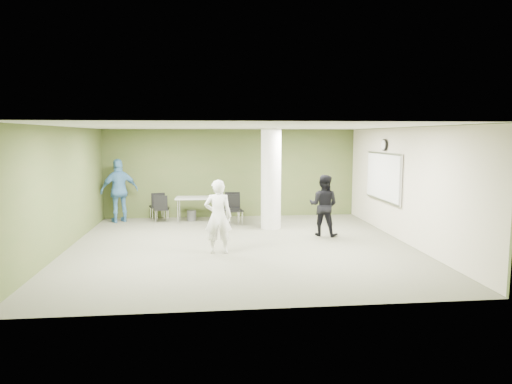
{
  "coord_description": "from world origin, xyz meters",
  "views": [
    {
      "loc": [
        -0.76,
        -10.54,
        2.59
      ],
      "look_at": [
        0.47,
        1.0,
        1.16
      ],
      "focal_mm": 32.0,
      "sensor_mm": 36.0,
      "label": 1
    }
  ],
  "objects": [
    {
      "name": "chair_table_right",
      "position": [
        -0.0,
        2.65,
        0.51
      ],
      "size": [
        0.51,
        0.51,
        0.88
      ],
      "rotation": [
        0.0,
        0.0,
        0.17
      ],
      "color": "black",
      "rests_on": "floor"
    },
    {
      "name": "wall_right_cream",
      "position": [
        4.0,
        0.0,
        1.4
      ],
      "size": [
        0.02,
        8.0,
        2.8
      ],
      "primitive_type": "cube",
      "color": "beige",
      "rests_on": "floor"
    },
    {
      "name": "man_black",
      "position": [
        2.23,
        0.9,
        0.8
      ],
      "size": [
        0.97,
        0.9,
        1.59
      ],
      "primitive_type": "imported",
      "rotation": [
        0.0,
        0.0,
        2.65
      ],
      "color": "black",
      "rests_on": "floor"
    },
    {
      "name": "wall_clock",
      "position": [
        3.92,
        1.2,
        2.35
      ],
      "size": [
        0.06,
        0.32,
        0.32
      ],
      "color": "black",
      "rests_on": "wall_right_cream"
    },
    {
      "name": "column",
      "position": [
        1.0,
        2.0,
        1.4
      ],
      "size": [
        0.56,
        0.56,
        2.8
      ],
      "primitive_type": "cylinder",
      "color": "silver",
      "rests_on": "floor"
    },
    {
      "name": "chair_back_right",
      "position": [
        -2.15,
        3.16,
        0.48
      ],
      "size": [
        0.43,
        0.43,
        0.83
      ],
      "rotation": [
        0.0,
        0.0,
        3.11
      ],
      "color": "black",
      "rests_on": "floor"
    },
    {
      "name": "man_blue",
      "position": [
        -3.4,
        3.4,
        0.96
      ],
      "size": [
        1.21,
        0.91,
        1.91
      ],
      "primitive_type": "imported",
      "rotation": [
        0.0,
        0.0,
        3.6
      ],
      "color": "teal",
      "rests_on": "floor"
    },
    {
      "name": "woman_white",
      "position": [
        -0.54,
        -0.63,
        0.82
      ],
      "size": [
        0.63,
        0.44,
        1.65
      ],
      "primitive_type": "imported",
      "rotation": [
        0.0,
        0.0,
        3.06
      ],
      "color": "white",
      "rests_on": "floor"
    },
    {
      "name": "wall_back",
      "position": [
        0.0,
        4.0,
        1.4
      ],
      "size": [
        8.0,
        2.8,
        0.02
      ],
      "primitive_type": "cube",
      "rotation": [
        1.57,
        0.0,
        0.0
      ],
      "color": "#445628",
      "rests_on": "floor"
    },
    {
      "name": "chair_table_left",
      "position": [
        -0.05,
        2.75,
        0.55
      ],
      "size": [
        0.52,
        0.52,
        0.94
      ],
      "rotation": [
        0.0,
        0.0,
        -0.13
      ],
      "color": "black",
      "rests_on": "floor"
    },
    {
      "name": "whiteboard",
      "position": [
        3.92,
        1.2,
        1.5
      ],
      "size": [
        0.05,
        2.3,
        1.3
      ],
      "color": "silver",
      "rests_on": "wall_right_cream"
    },
    {
      "name": "folding_table",
      "position": [
        -0.9,
        3.17,
        0.71
      ],
      "size": [
        1.62,
        0.76,
        1.01
      ],
      "rotation": [
        0.0,
        0.0,
        -0.04
      ],
      "color": "#9C9C96",
      "rests_on": "floor"
    },
    {
      "name": "wastebasket",
      "position": [
        -1.26,
        3.38,
        0.16
      ],
      "size": [
        0.28,
        0.28,
        0.32
      ],
      "primitive_type": "cylinder",
      "color": "#4C4C4C",
      "rests_on": "floor"
    },
    {
      "name": "floor",
      "position": [
        0.0,
        0.0,
        0.0
      ],
      "size": [
        8.0,
        8.0,
        0.0
      ],
      "primitive_type": "plane",
      "color": "#5A5946",
      "rests_on": "ground"
    },
    {
      "name": "chair_back_left",
      "position": [
        -2.3,
        3.57,
        0.5
      ],
      "size": [
        0.54,
        0.54,
        0.86
      ],
      "rotation": [
        0.0,
        0.0,
        3.44
      ],
      "color": "black",
      "rests_on": "floor"
    },
    {
      "name": "ceiling",
      "position": [
        0.0,
        0.0,
        2.8
      ],
      "size": [
        8.0,
        8.0,
        0.0
      ],
      "primitive_type": "plane",
      "rotation": [
        3.14,
        0.0,
        0.0
      ],
      "color": "white",
      "rests_on": "wall_back"
    },
    {
      "name": "wall_left",
      "position": [
        -4.0,
        0.0,
        1.4
      ],
      "size": [
        0.02,
        8.0,
        2.8
      ],
      "primitive_type": "cube",
      "color": "#445628",
      "rests_on": "floor"
    }
  ]
}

